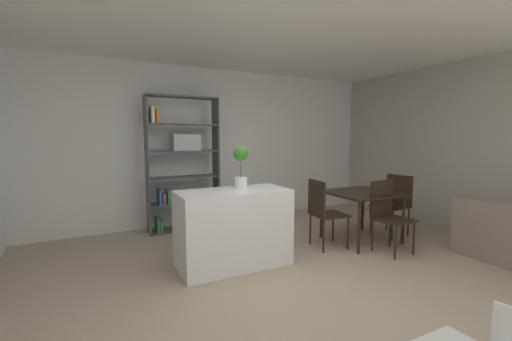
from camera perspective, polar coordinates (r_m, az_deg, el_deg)
ground_plane at (r=3.54m, az=5.63°, el=-19.93°), size 9.74×9.74×0.00m
ceiling_slab at (r=3.40m, az=6.17°, el=26.86°), size 7.07×5.86×0.06m
back_partition at (r=5.83m, az=-9.80°, el=4.19°), size 7.07×0.06×2.73m
right_partition_gray at (r=5.88m, az=36.02°, el=3.12°), size 0.06×5.86×2.73m
kitchen_island at (r=3.93m, az=-4.01°, el=-10.08°), size 1.31×0.63×0.91m
potted_plant_on_island at (r=3.94m, az=-2.70°, el=1.32°), size 0.19×0.19×0.52m
open_bookshelf at (r=5.42m, az=-13.23°, el=1.81°), size 1.16×0.33×2.18m
dining_table at (r=5.00m, az=18.21°, el=-4.50°), size 0.97×0.90×0.73m
dining_chair_near at (r=4.71m, az=22.20°, el=-6.53°), size 0.44×0.44×0.95m
dining_chair_island_side at (r=4.56m, az=11.73°, el=-6.54°), size 0.49×0.47×0.95m
dining_chair_window_side at (r=5.55m, az=23.30°, el=-4.75°), size 0.49×0.48×0.94m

